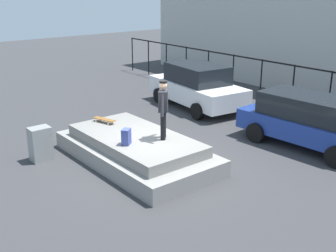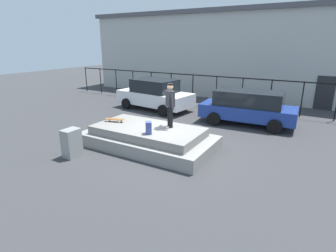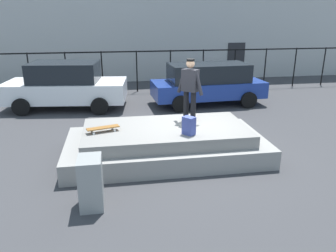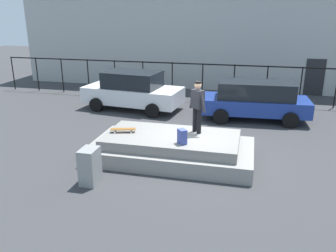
{
  "view_description": "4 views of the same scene",
  "coord_description": "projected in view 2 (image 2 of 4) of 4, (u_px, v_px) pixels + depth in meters",
  "views": [
    {
      "loc": [
        8.89,
        -6.82,
        4.94
      ],
      "look_at": [
        -0.79,
        1.02,
        0.75
      ],
      "focal_mm": 45.61,
      "sensor_mm": 36.0,
      "label": 1
    },
    {
      "loc": [
        4.91,
        -8.32,
        3.89
      ],
      "look_at": [
        -0.54,
        1.03,
        0.49
      ],
      "focal_mm": 28.74,
      "sensor_mm": 36.0,
      "label": 2
    },
    {
      "loc": [
        -1.91,
        -8.16,
        3.53
      ],
      "look_at": [
        -0.46,
        0.51,
        0.54
      ],
      "focal_mm": 35.36,
      "sensor_mm": 36.0,
      "label": 3
    },
    {
      "loc": [
        1.63,
        -10.22,
        4.53
      ],
      "look_at": [
        -1.08,
        0.97,
        0.65
      ],
      "focal_mm": 37.13,
      "sensor_mm": 36.0,
      "label": 4
    }
  ],
  "objects": [
    {
      "name": "ground_plane",
      "position": [
        167.0,
        147.0,
        10.38
      ],
      "size": [
        60.0,
        60.0,
        0.0
      ],
      "primitive_type": "plane",
      "color": "#38383A"
    },
    {
      "name": "concrete_ledge",
      "position": [
        148.0,
        138.0,
        10.35
      ],
      "size": [
        5.07,
        2.6,
        0.79
      ],
      "color": "gray",
      "rests_on": "ground_plane"
    },
    {
      "name": "skateboarder",
      "position": [
        170.0,
        103.0,
        9.96
      ],
      "size": [
        0.63,
        0.6,
        1.65
      ],
      "color": "black",
      "rests_on": "concrete_ledge"
    },
    {
      "name": "skateboard",
      "position": [
        114.0,
        119.0,
        10.86
      ],
      "size": [
        0.82,
        0.41,
        0.12
      ],
      "color": "brown",
      "rests_on": "concrete_ledge"
    },
    {
      "name": "backpack",
      "position": [
        149.0,
        128.0,
        9.43
      ],
      "size": [
        0.33,
        0.34,
        0.44
      ],
      "primitive_type": "cube",
      "rotation": [
        0.0,
        0.0,
        2.23
      ],
      "color": "#3F4C99",
      "rests_on": "concrete_ledge"
    },
    {
      "name": "car_white_sedan_near",
      "position": [
        155.0,
        94.0,
        15.99
      ],
      "size": [
        4.77,
        2.61,
        1.79
      ],
      "color": "white",
      "rests_on": "ground_plane"
    },
    {
      "name": "car_blue_hatchback_mid",
      "position": [
        248.0,
        107.0,
        13.01
      ],
      "size": [
        4.56,
        2.2,
        1.65
      ],
      "color": "navy",
      "rests_on": "ground_plane"
    },
    {
      "name": "utility_box",
      "position": [
        72.0,
        143.0,
        9.41
      ],
      "size": [
        0.44,
        0.6,
        1.01
      ],
      "primitive_type": "cube",
      "rotation": [
        0.0,
        0.0,
        -0.0
      ],
      "color": "gray",
      "rests_on": "ground_plane"
    },
    {
      "name": "fence_row",
      "position": [
        229.0,
        87.0,
        16.09
      ],
      "size": [
        24.06,
        0.06,
        1.92
      ],
      "color": "black",
      "rests_on": "ground_plane"
    },
    {
      "name": "warehouse_building",
      "position": [
        257.0,
        53.0,
        20.91
      ],
      "size": [
        25.5,
        8.33,
        6.08
      ],
      "color": "#B2B2AD",
      "rests_on": "ground_plane"
    }
  ]
}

